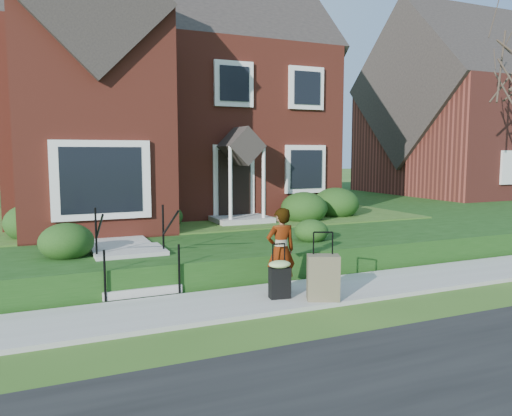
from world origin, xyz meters
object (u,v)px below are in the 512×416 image
front_steps (133,264)px  suitcase_olive (323,277)px  woman (281,250)px  suitcase_black (280,277)px

front_steps → suitcase_olive: 3.71m
front_steps → suitcase_olive: size_ratio=1.70×
front_steps → woman: (2.36, -1.69, 0.38)m
woman → front_steps: bearing=-35.4°
front_steps → woman: size_ratio=1.30×
suitcase_olive → front_steps: bearing=163.5°
woman → suitcase_black: 0.55m
suitcase_black → suitcase_olive: bearing=-24.5°
suitcase_black → front_steps: bearing=145.2°
front_steps → woman: bearing=-35.5°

